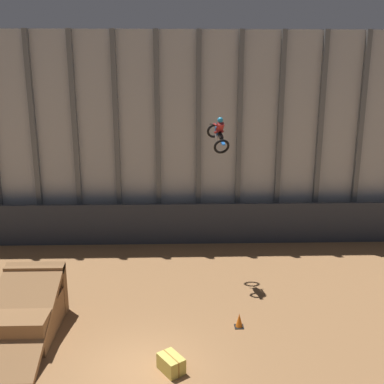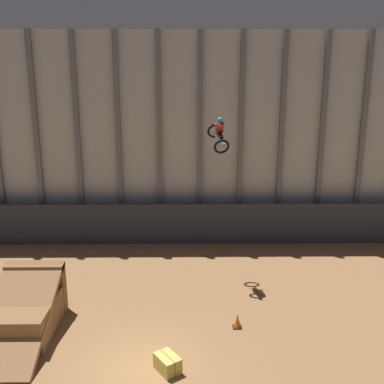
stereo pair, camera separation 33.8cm
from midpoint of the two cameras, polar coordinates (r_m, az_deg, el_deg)
name	(u,v)px [view 1 (the left image)]	position (r m, az deg, el deg)	size (l,w,h in m)	color
ground_plane	(144,370)	(16.27, -6.73, -21.51)	(60.00, 60.00, 0.00)	#996B42
arena_back_wall	(158,139)	(26.12, -4.73, 6.72)	(32.00, 0.40, 12.00)	#ADB2B7
lower_barrier	(159,224)	(26.17, -4.63, -4.08)	(31.36, 0.20, 2.40)	#2D333D
dirt_ramp	(27,312)	(18.95, -20.73, -14.06)	(2.38, 4.89, 2.29)	olive
rider_bike_solo	(219,134)	(20.69, 2.92, 7.32)	(1.02, 1.90, 1.67)	black
traffic_cone_near_ramp	(239,321)	(18.30, 5.46, -15.94)	(0.36, 0.36, 0.58)	black
hay_bale_trackside	(171,364)	(15.99, -3.32, -20.93)	(1.00, 1.08, 0.57)	#CCB751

